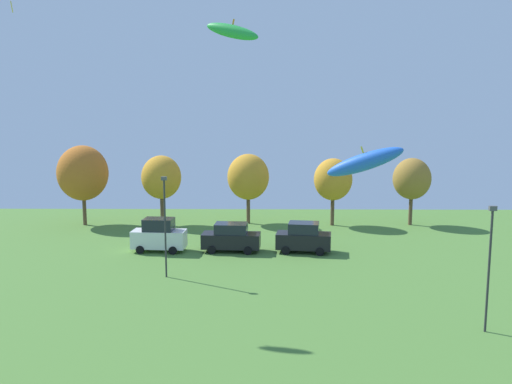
% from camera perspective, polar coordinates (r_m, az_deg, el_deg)
% --- Properties ---
extents(kite_flying_3, '(3.02, 1.83, 1.37)m').
position_cam_1_polar(kite_flying_3, '(28.20, -2.52, 16.54)').
color(kite_flying_3, green).
extents(kite_flying_6, '(2.67, 1.39, 1.40)m').
position_cam_1_polar(kite_flying_6, '(17.97, 11.35, 3.12)').
color(kite_flying_6, blue).
extents(parked_car_leftmost, '(4.33, 2.20, 2.67)m').
position_cam_1_polar(parked_car_leftmost, '(43.82, -10.18, -4.52)').
color(parked_car_leftmost, silver).
rests_on(parked_car_leftmost, ground).
extents(parked_car_second_from_left, '(4.72, 2.30, 2.28)m').
position_cam_1_polar(parked_car_second_from_left, '(43.19, -2.63, -4.80)').
color(parked_car_second_from_left, black).
rests_on(parked_car_second_from_left, ground).
extents(parked_car_third_from_left, '(4.50, 2.53, 2.39)m').
position_cam_1_polar(parked_car_third_from_left, '(43.07, 5.03, -4.81)').
color(parked_car_third_from_left, black).
rests_on(parked_car_third_from_left, ground).
extents(light_post_0, '(0.36, 0.20, 6.47)m').
position_cam_1_polar(light_post_0, '(29.48, 23.35, -6.78)').
color(light_post_0, '#2D2D33').
rests_on(light_post_0, ground).
extents(light_post_1, '(0.36, 0.20, 6.81)m').
position_cam_1_polar(light_post_1, '(36.47, -9.55, -3.08)').
color(light_post_1, '#2D2D33').
rests_on(light_post_1, ground).
extents(treeline_tree_0, '(4.88, 4.88, 7.82)m').
position_cam_1_polar(treeline_tree_0, '(55.18, -17.77, 1.90)').
color(treeline_tree_0, brown).
rests_on(treeline_tree_0, ground).
extents(treeline_tree_1, '(3.86, 3.86, 6.84)m').
position_cam_1_polar(treeline_tree_1, '(53.46, -9.94, 1.52)').
color(treeline_tree_1, brown).
rests_on(treeline_tree_1, ground).
extents(treeline_tree_2, '(4.12, 4.12, 6.94)m').
position_cam_1_polar(treeline_tree_2, '(53.35, -0.82, 1.59)').
color(treeline_tree_2, brown).
rests_on(treeline_tree_2, ground).
extents(treeline_tree_3, '(3.72, 3.72, 6.57)m').
position_cam_1_polar(treeline_tree_3, '(53.02, 8.11, 1.30)').
color(treeline_tree_3, brown).
rests_on(treeline_tree_3, ground).
extents(treeline_tree_4, '(3.67, 3.67, 6.59)m').
position_cam_1_polar(treeline_tree_4, '(54.80, 16.09, 1.33)').
color(treeline_tree_4, brown).
rests_on(treeline_tree_4, ground).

